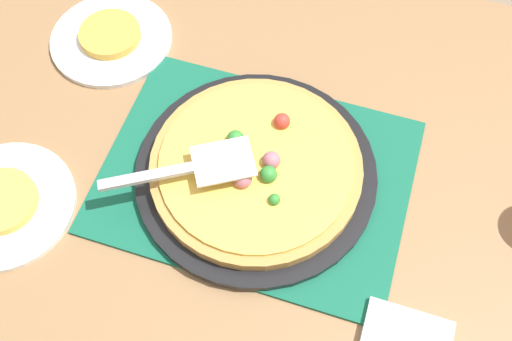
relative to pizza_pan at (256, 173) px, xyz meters
The scene contains 10 objects.
ground_plane 0.76m from the pizza_pan, ahead, with size 8.00×8.00×0.00m, color #84705B.
dining_table 0.12m from the pizza_pan, ahead, with size 1.40×1.00×0.75m.
placemat 0.01m from the pizza_pan, ahead, with size 0.48×0.36×0.01m, color #145B42.
pizza_pan is the anchor object (origin of this frame).
pizza 0.02m from the pizza_pan, 92.56° to the left, with size 0.33×0.33×0.05m.
plate_near_left 0.39m from the pizza_pan, 154.62° to the right, with size 0.22×0.22×0.01m, color white.
plate_far_right 0.39m from the pizza_pan, 150.78° to the left, with size 0.22×0.22×0.01m, color white.
served_slice_left 0.39m from the pizza_pan, 154.62° to the right, with size 0.11×0.11×0.02m, color #EAB747.
served_slice_right 0.39m from the pizza_pan, 150.78° to the left, with size 0.11×0.11×0.02m, color gold.
pizza_server 0.11m from the pizza_pan, 149.24° to the right, with size 0.22×0.15×0.01m.
Camera 1 is at (0.13, -0.42, 1.57)m, focal length 40.99 mm.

